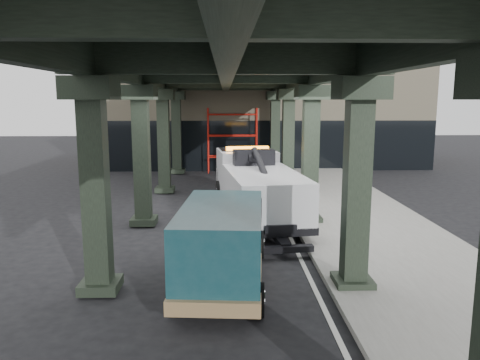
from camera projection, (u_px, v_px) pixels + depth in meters
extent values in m
plane|color=black|center=(239.00, 241.00, 15.11)|extent=(90.00, 90.00, 0.00)
cube|color=gray|center=(360.00, 221.00, 17.20)|extent=(5.00, 40.00, 0.15)
cube|color=silver|center=(284.00, 224.00, 17.13)|extent=(0.12, 38.00, 0.01)
cube|color=black|center=(357.00, 187.00, 10.82)|extent=(0.55, 0.55, 5.00)
cube|color=black|center=(361.00, 88.00, 10.44)|extent=(1.10, 1.10, 0.50)
cube|color=black|center=(352.00, 282.00, 11.22)|extent=(0.90, 0.90, 0.24)
cube|color=black|center=(310.00, 156.00, 16.73)|extent=(0.55, 0.55, 5.00)
cube|color=black|center=(312.00, 92.00, 16.35)|extent=(1.10, 1.10, 0.50)
cube|color=black|center=(309.00, 219.00, 17.13)|extent=(0.90, 0.90, 0.24)
cube|color=black|center=(288.00, 142.00, 22.64)|extent=(0.55, 0.55, 5.00)
cube|color=black|center=(289.00, 94.00, 22.26)|extent=(1.10, 1.10, 0.50)
cube|color=black|center=(287.00, 188.00, 23.04)|extent=(0.90, 0.90, 0.24)
cube|color=black|center=(275.00, 133.00, 28.55)|extent=(0.55, 0.55, 5.00)
cube|color=black|center=(275.00, 95.00, 28.17)|extent=(1.10, 1.10, 0.50)
cube|color=black|center=(275.00, 170.00, 28.95)|extent=(0.90, 0.90, 0.24)
cube|color=black|center=(95.00, 189.00, 10.64)|extent=(0.55, 0.55, 5.00)
cube|color=black|center=(90.00, 88.00, 10.26)|extent=(1.10, 1.10, 0.50)
cube|color=black|center=(101.00, 285.00, 11.03)|extent=(0.90, 0.90, 0.24)
cube|color=black|center=(142.00, 157.00, 16.55)|extent=(0.55, 0.55, 5.00)
cube|color=black|center=(140.00, 92.00, 16.17)|extent=(1.10, 1.10, 0.50)
cube|color=black|center=(144.00, 220.00, 16.94)|extent=(0.90, 0.90, 0.24)
cube|color=black|center=(164.00, 142.00, 22.46)|extent=(0.55, 0.55, 5.00)
cube|color=black|center=(162.00, 94.00, 22.08)|extent=(1.10, 1.10, 0.50)
cube|color=black|center=(165.00, 189.00, 22.85)|extent=(0.90, 0.90, 0.24)
cube|color=black|center=(177.00, 133.00, 28.37)|extent=(0.55, 0.55, 5.00)
cube|color=black|center=(176.00, 95.00, 27.99)|extent=(1.10, 1.10, 0.50)
cube|color=black|center=(177.00, 171.00, 28.76)|extent=(0.90, 0.90, 0.24)
cube|color=black|center=(312.00, 69.00, 16.21)|extent=(0.35, 32.00, 1.10)
cube|color=black|center=(139.00, 69.00, 16.03)|extent=(0.35, 32.00, 1.10)
cube|color=black|center=(226.00, 69.00, 16.12)|extent=(0.35, 32.00, 1.10)
cube|color=black|center=(226.00, 48.00, 16.00)|extent=(7.40, 32.00, 0.30)
cube|color=#C6B793|center=(258.00, 107.00, 34.19)|extent=(22.00, 10.00, 8.00)
cylinder|color=red|center=(209.00, 140.00, 29.40)|extent=(0.08, 0.08, 4.00)
cylinder|color=red|center=(208.00, 141.00, 28.61)|extent=(0.08, 0.08, 4.00)
cylinder|color=red|center=(256.00, 140.00, 29.49)|extent=(0.08, 0.08, 4.00)
cylinder|color=red|center=(257.00, 141.00, 28.70)|extent=(0.08, 0.08, 4.00)
cylinder|color=red|center=(232.00, 156.00, 29.61)|extent=(3.00, 0.08, 0.08)
cylinder|color=red|center=(232.00, 135.00, 29.39)|extent=(3.00, 0.08, 0.08)
cylinder|color=red|center=(232.00, 114.00, 29.17)|extent=(3.00, 0.08, 0.08)
cube|color=black|center=(258.00, 203.00, 17.48)|extent=(1.88, 7.43, 0.25)
cube|color=silver|center=(247.00, 171.00, 19.77)|extent=(2.58, 2.62, 1.77)
cube|color=silver|center=(243.00, 178.00, 20.86)|extent=(2.37, 0.96, 0.88)
cube|color=black|center=(246.00, 159.00, 19.93)|extent=(2.30, 1.53, 0.83)
cube|color=silver|center=(264.00, 192.00, 16.27)|extent=(2.94, 5.16, 1.37)
cube|color=orange|center=(247.00, 148.00, 19.41)|extent=(1.79, 0.49, 0.16)
cube|color=black|center=(254.00, 157.00, 18.01)|extent=(1.63, 0.78, 0.59)
cylinder|color=black|center=(263.00, 170.00, 16.33)|extent=(0.65, 3.44, 1.32)
cube|color=black|center=(281.00, 240.00, 13.99)|extent=(0.46, 1.40, 0.18)
cube|color=black|center=(286.00, 249.00, 13.33)|extent=(1.59, 0.44, 0.18)
cylinder|color=black|center=(221.00, 193.00, 20.06)|extent=(0.47, 1.11, 1.08)
cylinder|color=silver|center=(221.00, 193.00, 20.06)|extent=(0.45, 0.64, 0.59)
cylinder|color=black|center=(270.00, 192.00, 20.39)|extent=(0.47, 1.11, 1.08)
cylinder|color=silver|center=(270.00, 192.00, 20.39)|extent=(0.45, 0.64, 0.59)
cylinder|color=black|center=(231.00, 211.00, 16.91)|extent=(0.47, 1.11, 1.08)
cylinder|color=silver|center=(231.00, 211.00, 16.91)|extent=(0.45, 0.64, 0.59)
cylinder|color=black|center=(289.00, 208.00, 17.23)|extent=(0.47, 1.11, 1.08)
cylinder|color=silver|center=(289.00, 208.00, 17.23)|extent=(0.45, 0.64, 0.59)
cylinder|color=black|center=(236.00, 219.00, 15.66)|extent=(0.47, 1.11, 1.08)
cylinder|color=silver|center=(236.00, 219.00, 15.66)|extent=(0.45, 0.64, 0.59)
cylinder|color=black|center=(298.00, 217.00, 15.99)|extent=(0.47, 1.11, 1.08)
cylinder|color=silver|center=(298.00, 217.00, 15.99)|extent=(0.45, 0.64, 0.59)
cube|color=#123840|center=(229.00, 229.00, 13.42)|extent=(1.88, 1.11, 0.79)
cube|color=#123840|center=(221.00, 242.00, 10.97)|extent=(2.16, 4.11, 1.72)
cube|color=#92734A|center=(223.00, 266.00, 11.44)|extent=(2.27, 5.08, 0.31)
cube|color=black|center=(228.00, 208.00, 12.95)|extent=(1.75, 0.51, 0.74)
cube|color=black|center=(222.00, 221.00, 11.16)|extent=(2.12, 3.32, 0.49)
cube|color=silver|center=(230.00, 236.00, 13.94)|extent=(1.77, 0.24, 0.26)
cylinder|color=black|center=(198.00, 245.00, 13.50)|extent=(0.30, 0.76, 0.74)
cylinder|color=silver|center=(198.00, 245.00, 13.50)|extent=(0.31, 0.43, 0.41)
cylinder|color=black|center=(259.00, 245.00, 13.42)|extent=(0.30, 0.76, 0.74)
cylinder|color=silver|center=(259.00, 245.00, 13.42)|extent=(0.31, 0.43, 0.41)
cylinder|color=black|center=(175.00, 298.00, 9.85)|extent=(0.30, 0.76, 0.74)
cylinder|color=silver|center=(175.00, 298.00, 9.85)|extent=(0.31, 0.43, 0.41)
cylinder|color=black|center=(258.00, 300.00, 9.77)|extent=(0.30, 0.76, 0.74)
cylinder|color=silver|center=(258.00, 300.00, 9.77)|extent=(0.31, 0.43, 0.41)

